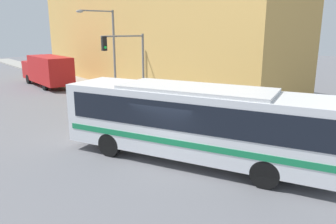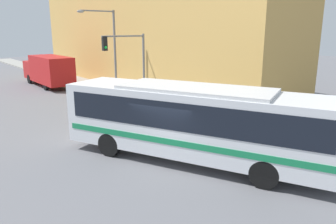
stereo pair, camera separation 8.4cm
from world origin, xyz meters
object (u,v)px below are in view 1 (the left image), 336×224
Objects in this scene: fire_hydrant at (175,107)px; pedestrian_near_corner at (139,89)px; street_lamp at (109,44)px; delivery_truck at (47,70)px; traffic_light_pole at (129,56)px; city_bus at (195,119)px; parking_meter at (141,91)px.

fire_hydrant is 4.76m from pedestrian_near_corner.
street_lamp reaches higher than fire_hydrant.
delivery_truck is 5.09× the size of pedestrian_near_corner.
fire_hydrant is at bearing -94.82° from pedestrian_near_corner.
pedestrian_near_corner is (1.42, 1.00, -2.56)m from traffic_light_pole.
fire_hydrant is 0.16× the size of traffic_light_pole.
traffic_light_pole reaches higher than delivery_truck.
pedestrian_near_corner is (2.83, -11.39, -0.60)m from delivery_truck.
parking_meter is (4.15, 10.06, -0.81)m from city_bus.
pedestrian_near_corner is at bearing 35.07° from traffic_light_pole.
parking_meter is 0.76× the size of pedestrian_near_corner.
city_bus is 1.71× the size of street_lamp.
parking_meter is at bearing -86.93° from street_lamp.
delivery_truck is (1.72, 22.27, -0.23)m from city_bus.
street_lamp is 4.55m from pedestrian_near_corner.
delivery_truck is 1.24× the size of street_lamp.
street_lamp is at bearing 91.55° from fire_hydrant.
pedestrian_near_corner is (0.61, -3.18, -3.21)m from street_lamp.
street_lamp reaches higher than city_bus.
fire_hydrant is 0.64× the size of parking_meter.
fire_hydrant is at bearing -81.42° from delivery_truck.
street_lamp is (3.94, 14.05, 2.38)m from city_bus.
pedestrian_near_corner is at bearing 63.97° from parking_meter.
parking_meter is (0.00, 3.91, 0.44)m from fire_hydrant.
street_lamp reaches higher than parking_meter.
pedestrian_near_corner is at bearing 42.93° from city_bus.
delivery_truck is 11.76m from pedestrian_near_corner.
parking_meter is (1.02, 0.18, -2.54)m from traffic_light_pole.
parking_meter is at bearing -78.74° from delivery_truck.
parking_meter is 0.91m from pedestrian_near_corner.
traffic_light_pole is 2.74m from parking_meter.
parking_meter is at bearing 10.04° from traffic_light_pole.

